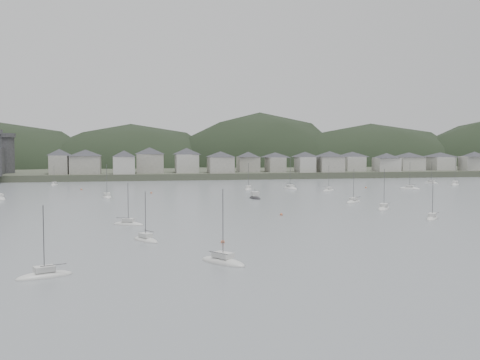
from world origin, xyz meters
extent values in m
plane|color=slate|center=(0.00, 0.00, 0.00)|extent=(900.00, 900.00, 0.00)
cube|color=#383D2D|center=(0.00, 295.00, 1.50)|extent=(900.00, 250.00, 3.00)
ellipsoid|color=black|center=(-110.87, 271.94, -10.14)|extent=(138.98, 92.48, 81.13)
ellipsoid|color=black|center=(-32.30, 272.87, -9.97)|extent=(132.08, 90.41, 79.74)
ellipsoid|color=black|center=(50.65, 272.93, -12.68)|extent=(133.88, 88.37, 101.41)
ellipsoid|color=black|center=(125.95, 267.91, -10.32)|extent=(165.81, 81.78, 82.55)
cylinder|color=#303032|center=(-92.00, 194.00, 11.50)|extent=(10.00, 10.00, 17.00)
cube|color=gray|center=(-65.00, 181.96, 7.29)|extent=(8.34, 12.91, 8.59)
pyramid|color=#2B2B30|center=(-65.00, 181.96, 13.09)|extent=(15.78, 15.78, 3.01)
cube|color=gray|center=(-53.32, 181.32, 7.18)|extent=(13.68, 13.35, 8.36)
pyramid|color=#2B2B30|center=(-53.32, 181.32, 12.82)|extent=(20.07, 20.07, 2.93)
cube|color=#A29F98|center=(-35.57, 176.02, 7.04)|extent=(9.78, 10.20, 8.08)
pyramid|color=#2B2B30|center=(-35.57, 176.02, 12.49)|extent=(14.83, 14.83, 2.83)
cube|color=gray|center=(-23.51, 185.65, 7.55)|extent=(12.59, 13.33, 9.09)
pyramid|color=#2B2B30|center=(-23.51, 185.65, 13.68)|extent=(19.24, 19.24, 3.18)
cube|color=#A29F98|center=(-5.75, 184.10, 7.43)|extent=(10.74, 12.17, 8.87)
pyramid|color=#2B2B30|center=(-5.75, 184.10, 13.42)|extent=(17.01, 17.01, 3.10)
cube|color=gray|center=(9.92, 177.53, 6.85)|extent=(11.63, 12.09, 7.69)
pyramid|color=#2B2B30|center=(9.92, 177.53, 12.04)|extent=(17.61, 17.61, 2.69)
cube|color=gray|center=(25.25, 186.19, 6.72)|extent=(10.37, 9.35, 7.44)
pyramid|color=#2B2B30|center=(25.25, 186.19, 11.74)|extent=(14.65, 14.65, 2.60)
cube|color=gray|center=(38.63, 183.79, 6.61)|extent=(8.24, 12.20, 7.22)
pyramid|color=#2B2B30|center=(38.63, 183.79, 11.48)|extent=(15.17, 15.17, 2.53)
cube|color=#A29F98|center=(52.50, 178.55, 6.73)|extent=(8.06, 10.91, 7.46)
pyramid|color=#2B2B30|center=(52.50, 178.55, 11.77)|extent=(14.08, 14.08, 2.61)
cube|color=gray|center=(64.81, 177.06, 6.83)|extent=(11.73, 11.78, 7.66)
pyramid|color=#2B2B30|center=(64.81, 177.06, 12.00)|extent=(17.46, 17.46, 2.68)
cube|color=#A29F98|center=(80.64, 186.91, 6.67)|extent=(10.19, 13.02, 7.33)
pyramid|color=#2B2B30|center=(80.64, 186.91, 11.62)|extent=(17.23, 17.23, 2.57)
cube|color=#A29F98|center=(95.55, 178.06, 6.44)|extent=(11.70, 9.81, 6.88)
pyramid|color=#2B2B30|center=(95.55, 178.06, 11.08)|extent=(15.97, 15.97, 2.41)
cube|color=#A29F98|center=(112.40, 186.91, 6.50)|extent=(12.83, 12.48, 7.00)
pyramid|color=#2B2B30|center=(112.40, 186.91, 11.22)|extent=(18.79, 18.79, 2.45)
cube|color=#A29F98|center=(130.73, 187.42, 6.48)|extent=(11.07, 13.50, 6.97)
pyramid|color=#2B2B30|center=(130.73, 187.42, 11.19)|extent=(18.25, 18.25, 2.44)
cube|color=#A29F98|center=(146.02, 179.72, 6.67)|extent=(13.75, 9.12, 7.34)
pyramid|color=#2B2B30|center=(146.02, 179.72, 11.62)|extent=(16.97, 16.97, 2.57)
ellipsoid|color=beige|center=(94.44, 131.17, 0.05)|extent=(4.30, 7.42, 1.41)
cube|color=beige|center=(94.44, 131.17, 1.06)|extent=(2.23, 2.83, 0.70)
cylinder|color=#3F3F42|center=(94.44, 131.17, 4.62)|extent=(0.12, 0.12, 8.84)
cylinder|color=#3F3F42|center=(94.05, 129.96, 1.61)|extent=(1.06, 3.06, 0.10)
ellipsoid|color=beige|center=(30.75, 60.93, 0.05)|extent=(7.24, 6.89, 1.52)
cube|color=beige|center=(30.75, 60.93, 1.11)|extent=(3.08, 3.02, 0.70)
cylinder|color=#3F3F42|center=(30.75, 60.93, 4.93)|extent=(0.12, 0.12, 9.47)
cylinder|color=#3F3F42|center=(31.76, 60.02, 1.66)|extent=(2.59, 2.37, 0.10)
ellipsoid|color=beige|center=(-29.97, 5.20, 0.05)|extent=(5.42, 6.89, 1.35)
cube|color=beige|center=(-29.97, 5.20, 1.03)|extent=(2.52, 2.80, 0.70)
cylinder|color=#3F3F42|center=(-29.97, 5.20, 4.43)|extent=(0.12, 0.12, 8.46)
cylinder|color=#3F3F42|center=(-29.32, 6.23, 1.58)|extent=(1.70, 2.64, 0.10)
ellipsoid|color=beige|center=(26.40, 112.86, 0.05)|extent=(4.84, 9.56, 1.83)
cube|color=beige|center=(26.40, 112.86, 1.26)|extent=(2.66, 3.56, 0.70)
cylinder|color=#3F3F42|center=(26.40, 112.86, 5.92)|extent=(0.12, 0.12, 11.43)
cylinder|color=#3F3F42|center=(26.76, 114.46, 1.81)|extent=(0.99, 4.04, 0.10)
ellipsoid|color=beige|center=(33.99, 22.48, 0.05)|extent=(6.08, 6.66, 1.37)
cube|color=beige|center=(33.99, 22.48, 1.03)|extent=(2.69, 2.80, 0.70)
cylinder|color=#3F3F42|center=(33.99, 22.48, 4.48)|extent=(0.12, 0.12, 8.56)
cylinder|color=#3F3F42|center=(34.79, 21.54, 1.58)|extent=(2.06, 2.43, 0.10)
ellipsoid|color=beige|center=(-63.50, 150.00, 0.05)|extent=(3.11, 6.42, 1.23)
cube|color=beige|center=(-63.50, 150.00, 0.97)|extent=(1.74, 2.37, 0.70)
cylinder|color=#3F3F42|center=(-63.50, 150.00, 4.05)|extent=(0.12, 0.12, 7.69)
cylinder|color=#3F3F42|center=(-63.29, 148.91, 1.52)|extent=(0.63, 2.74, 0.10)
ellipsoid|color=beige|center=(-43.27, -20.00, 0.05)|extent=(7.49, 4.96, 1.43)
cube|color=beige|center=(-43.27, -20.00, 1.07)|extent=(2.93, 2.45, 0.70)
cylinder|color=#3F3F42|center=(-43.27, -20.00, 4.68)|extent=(0.12, 0.12, 8.96)
cylinder|color=#3F3F42|center=(-42.09, -20.51, 1.62)|extent=(3.00, 1.38, 0.10)
ellipsoid|color=beige|center=(-39.92, 89.17, 0.05)|extent=(3.71, 8.62, 1.67)
cube|color=beige|center=(-39.92, 89.17, 1.18)|extent=(2.19, 3.13, 0.70)
cylinder|color=#3F3F42|center=(-39.92, 89.17, 5.42)|extent=(0.12, 0.12, 10.44)
cylinder|color=#3F3F42|center=(-40.11, 87.68, 1.73)|extent=(0.58, 3.74, 0.10)
ellipsoid|color=beige|center=(10.28, 112.33, 0.05)|extent=(4.78, 8.11, 1.54)
cube|color=beige|center=(10.28, 112.33, 1.12)|extent=(2.46, 3.10, 0.70)
cylinder|color=#3F3F42|center=(10.28, 112.33, 5.03)|extent=(0.12, 0.12, 9.65)
cylinder|color=#3F3F42|center=(9.84, 113.65, 1.67)|extent=(1.19, 3.33, 0.10)
ellipsoid|color=beige|center=(98.65, 119.85, 0.05)|extent=(8.15, 9.45, 1.90)
cube|color=beige|center=(98.65, 119.85, 1.30)|extent=(3.68, 3.92, 0.70)
cylinder|color=#3F3F42|center=(98.65, 119.85, 6.15)|extent=(0.12, 0.12, 11.90)
cylinder|color=#3F3F42|center=(97.62, 121.22, 1.85)|extent=(2.65, 3.49, 0.10)
ellipsoid|color=beige|center=(70.22, 103.76, 0.05)|extent=(7.41, 7.38, 1.58)
cube|color=beige|center=(70.22, 103.76, 1.14)|extent=(3.20, 3.19, 0.70)
cylinder|color=#3F3F42|center=(70.22, 103.76, 5.15)|extent=(0.12, 0.12, 9.90)
cylinder|color=#3F3F42|center=(71.23, 104.76, 1.69)|extent=(2.60, 2.58, 0.10)
ellipsoid|color=beige|center=(-19.65, -15.75, 0.05)|extent=(6.98, 8.29, 1.66)
cube|color=beige|center=(-19.65, -15.75, 1.18)|extent=(3.17, 3.42, 0.70)
cylinder|color=#3F3F42|center=(-19.65, -15.75, 5.38)|extent=(0.12, 0.12, 10.37)
cylinder|color=#3F3F42|center=(-20.52, -16.96, 1.73)|extent=(2.25, 3.09, 0.10)
ellipsoid|color=beige|center=(-33.02, 25.94, 0.05)|extent=(7.07, 5.04, 1.36)
cube|color=beige|center=(-33.02, 25.94, 1.03)|extent=(2.81, 2.42, 0.70)
cylinder|color=#3F3F42|center=(-33.02, 25.94, 4.46)|extent=(0.12, 0.12, 8.52)
cylinder|color=#3F3F42|center=(-34.12, 25.38, 1.58)|extent=(2.78, 1.48, 0.10)
ellipsoid|color=beige|center=(37.50, 101.31, 0.05)|extent=(6.77, 6.61, 1.43)
cube|color=beige|center=(37.50, 101.31, 1.07)|extent=(2.90, 2.87, 0.70)
cylinder|color=#3F3F42|center=(37.50, 101.31, 4.68)|extent=(0.12, 0.12, 8.96)
cylinder|color=#3F3F42|center=(36.57, 102.20, 1.62)|extent=(2.40, 2.30, 0.10)
ellipsoid|color=beige|center=(31.77, 42.80, 0.05)|extent=(6.89, 8.19, 1.64)
cube|color=beige|center=(31.77, 42.80, 1.17)|extent=(3.13, 3.38, 0.70)
cylinder|color=#3F3F42|center=(31.77, 42.80, 5.32)|extent=(0.12, 0.12, 10.24)
cylinder|color=#3F3F42|center=(32.63, 41.60, 1.72)|extent=(2.22, 3.06, 0.10)
ellipsoid|color=black|center=(5.23, 77.77, 0.05)|extent=(3.69, 7.31, 1.54)
cube|color=beige|center=(5.23, 77.77, 1.47)|extent=(2.29, 2.40, 1.40)
cylinder|color=#3F3F42|center=(5.23, 77.77, 2.37)|extent=(0.10, 0.10, 1.20)
sphere|color=#B85F3D|center=(2.59, 36.02, 0.15)|extent=(0.70, 0.70, 0.70)
sphere|color=#B85F3D|center=(-17.07, 0.83, 0.15)|extent=(0.70, 0.70, 0.70)
sphere|color=#B85F3D|center=(-25.65, 102.68, 0.15)|extent=(0.70, 0.70, 0.70)
sphere|color=#B85F3D|center=(-50.48, 122.84, 0.15)|extent=(0.70, 0.70, 0.70)
sphere|color=#B85F3D|center=(56.19, 111.65, 0.15)|extent=(0.70, 0.70, 0.70)
camera|label=1|loc=(-32.26, -95.25, 16.87)|focal=43.00mm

